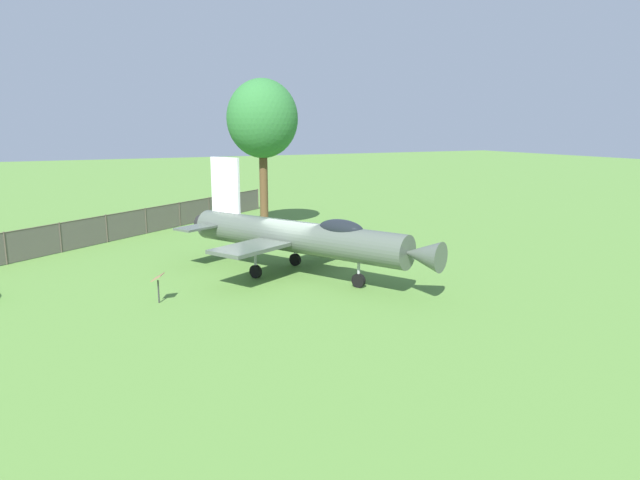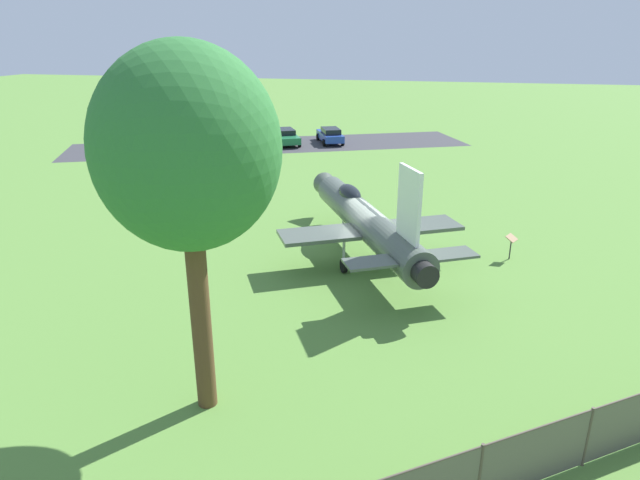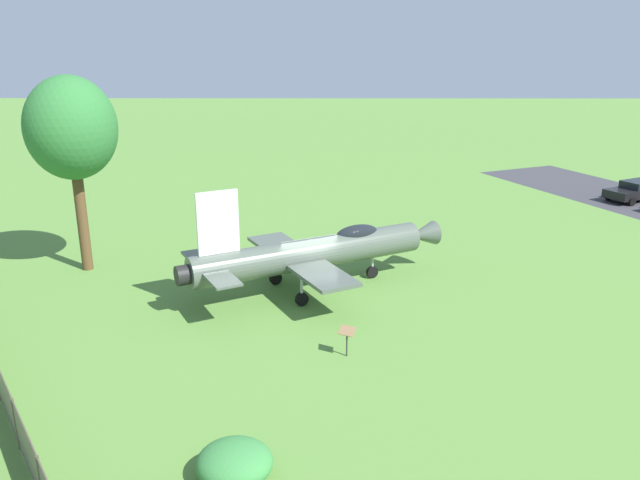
% 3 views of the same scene
% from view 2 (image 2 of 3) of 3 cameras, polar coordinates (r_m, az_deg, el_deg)
% --- Properties ---
extents(ground_plane, '(200.00, 200.00, 0.00)m').
position_cam_2_polar(ground_plane, '(25.44, 4.69, -1.98)').
color(ground_plane, '#568438').
extents(parking_strip, '(35.89, 21.97, 0.00)m').
position_cam_2_polar(parking_strip, '(51.95, -5.04, 9.64)').
color(parking_strip, '#38383D').
rests_on(parking_strip, ground_plane).
extents(display_jet, '(8.57, 12.37, 5.20)m').
position_cam_2_polar(display_jet, '(25.10, 4.55, 2.21)').
color(display_jet, '#4C564C').
rests_on(display_jet, ground_plane).
extents(shade_tree, '(4.51, 4.26, 9.60)m').
position_cam_2_polar(shade_tree, '(13.58, -13.45, 8.78)').
color(shade_tree, brown).
rests_on(shade_tree, ground_plane).
extents(info_plaque, '(0.63, 0.71, 1.14)m').
position_cam_2_polar(info_plaque, '(26.51, 18.94, -0.14)').
color(info_plaque, '#333333').
rests_on(info_plaque, ground_plane).
extents(parked_car_blue, '(3.42, 4.86, 1.41)m').
position_cam_2_polar(parked_car_blue, '(52.63, 1.05, 10.67)').
color(parked_car_blue, '#23429E').
rests_on(parked_car_blue, ground_plane).
extents(parked_car_green, '(3.84, 4.97, 1.37)m').
position_cam_2_polar(parked_car_green, '(52.07, -3.57, 10.52)').
color(parked_car_green, '#1E6B3D').
rests_on(parked_car_green, ground_plane).
extents(parked_car_red, '(3.32, 4.61, 1.50)m').
position_cam_2_polar(parked_car_red, '(51.76, -6.89, 10.39)').
color(parked_car_red, red).
rests_on(parked_car_red, ground_plane).
extents(parked_car_black, '(3.89, 5.03, 1.42)m').
position_cam_2_polar(parked_car_black, '(51.60, -10.92, 10.12)').
color(parked_car_black, black).
rests_on(parked_car_black, ground_plane).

